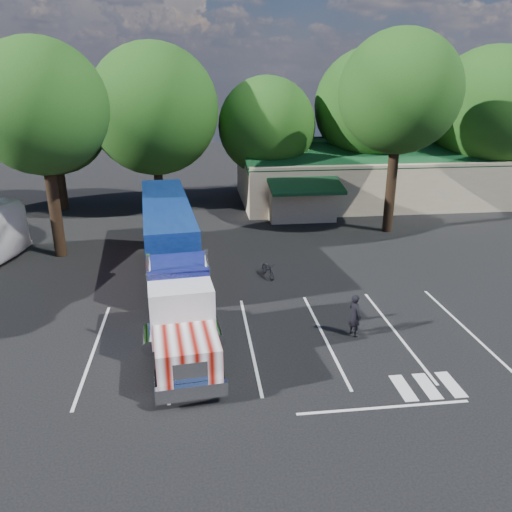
{
  "coord_description": "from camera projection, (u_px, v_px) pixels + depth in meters",
  "views": [
    {
      "loc": [
        -1.97,
        -24.42,
        10.55
      ],
      "look_at": [
        0.86,
        -1.07,
        2.0
      ],
      "focal_mm": 35.0,
      "sensor_mm": 36.0,
      "label": 1
    }
  ],
  "objects": [
    {
      "name": "tree_row_b",
      "position": [
        53.0,
        121.0,
        39.32
      ],
      "size": [
        8.4,
        8.4,
        11.35
      ],
      "color": "black",
      "rests_on": "ground"
    },
    {
      "name": "tree_row_e",
      "position": [
        371.0,
        106.0,
        42.11
      ],
      "size": [
        9.6,
        9.6,
        12.9
      ],
      "color": "black",
      "rests_on": "ground"
    },
    {
      "name": "tree_row_c",
      "position": [
        154.0,
        110.0,
        38.42
      ],
      "size": [
        10.0,
        10.0,
        13.05
      ],
      "color": "black",
      "rests_on": "ground"
    },
    {
      "name": "tree_near_right",
      "position": [
        400.0,
        93.0,
        32.61
      ],
      "size": [
        8.0,
        8.0,
        13.5
      ],
      "color": "black",
      "rests_on": "ground"
    },
    {
      "name": "tree_row_f",
      "position": [
        490.0,
        110.0,
        42.22
      ],
      "size": [
        10.4,
        10.4,
        13.0
      ],
      "color": "black",
      "rests_on": "ground"
    },
    {
      "name": "semi_truck",
      "position": [
        170.0,
        243.0,
        25.86
      ],
      "size": [
        4.49,
        19.93,
        4.15
      ],
      "rotation": [
        0.0,
        0.0,
        0.1
      ],
      "color": "black",
      "rests_on": "ground"
    },
    {
      "name": "bicycle",
      "position": [
        268.0,
        269.0,
        27.6
      ],
      "size": [
        0.96,
        1.78,
        0.89
      ],
      "primitive_type": "imported",
      "rotation": [
        0.0,
        0.0,
        0.23
      ],
      "color": "black",
      "rests_on": "ground"
    },
    {
      "name": "woman",
      "position": [
        355.0,
        315.0,
        21.2
      ],
      "size": [
        0.67,
        0.8,
        1.88
      ],
      "primitive_type": "imported",
      "rotation": [
        0.0,
        0.0,
        1.94
      ],
      "color": "black",
      "rests_on": "ground"
    },
    {
      "name": "silver_sedan",
      "position": [
        285.0,
        205.0,
        40.0
      ],
      "size": [
        4.54,
        3.42,
        1.43
      ],
      "primitive_type": "imported",
      "rotation": [
        0.0,
        0.0,
        1.07
      ],
      "color": "#AFB2B7",
      "rests_on": "ground"
    },
    {
      "name": "ground",
      "position": [
        238.0,
        285.0,
        26.61
      ],
      "size": [
        120.0,
        120.0,
        0.0
      ],
      "primitive_type": "plane",
      "color": "black",
      "rests_on": "ground"
    },
    {
      "name": "tree_near_left",
      "position": [
        41.0,
        108.0,
        28.02
      ],
      "size": [
        7.6,
        7.6,
        12.65
      ],
      "color": "black",
      "rests_on": "ground"
    },
    {
      "name": "event_hall",
      "position": [
        375.0,
        175.0,
        44.03
      ],
      "size": [
        24.2,
        14.12,
        5.55
      ],
      "color": "tan",
      "rests_on": "ground"
    },
    {
      "name": "tree_row_d",
      "position": [
        267.0,
        126.0,
        41.14
      ],
      "size": [
        8.0,
        8.0,
        10.6
      ],
      "color": "black",
      "rests_on": "ground"
    }
  ]
}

